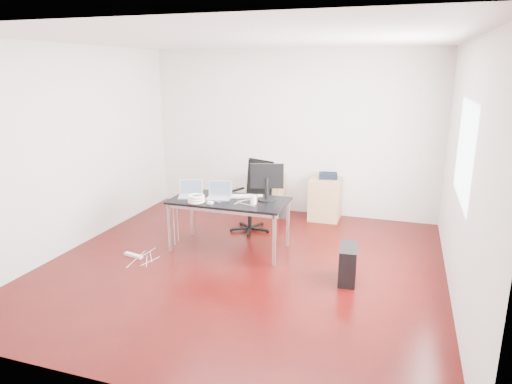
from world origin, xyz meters
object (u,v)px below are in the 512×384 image
(office_chair, at_px, (254,192))
(desk, at_px, (229,203))
(pc_tower, at_px, (348,264))
(filing_cabinet_right, at_px, (325,199))
(filing_cabinet_left, at_px, (269,194))

(office_chair, bearing_deg, desk, -70.95)
(desk, bearing_deg, office_chair, 86.38)
(desk, distance_m, pc_tower, 1.83)
(office_chair, relative_size, filing_cabinet_right, 1.54)
(office_chair, xyz_separation_m, pc_tower, (1.65, -1.39, -0.39))
(desk, xyz_separation_m, filing_cabinet_right, (1.04, 1.76, -0.33))
(office_chair, bearing_deg, filing_cabinet_right, 64.10)
(filing_cabinet_left, xyz_separation_m, filing_cabinet_right, (1.00, 0.00, 0.00))
(desk, distance_m, office_chair, 0.89)
(filing_cabinet_left, distance_m, filing_cabinet_right, 1.00)
(office_chair, distance_m, filing_cabinet_left, 0.90)
(pc_tower, bearing_deg, desk, 158.36)
(desk, height_order, filing_cabinet_right, desk)
(desk, xyz_separation_m, filing_cabinet_left, (0.04, 1.76, -0.33))
(desk, xyz_separation_m, office_chair, (0.06, 0.89, -0.07))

